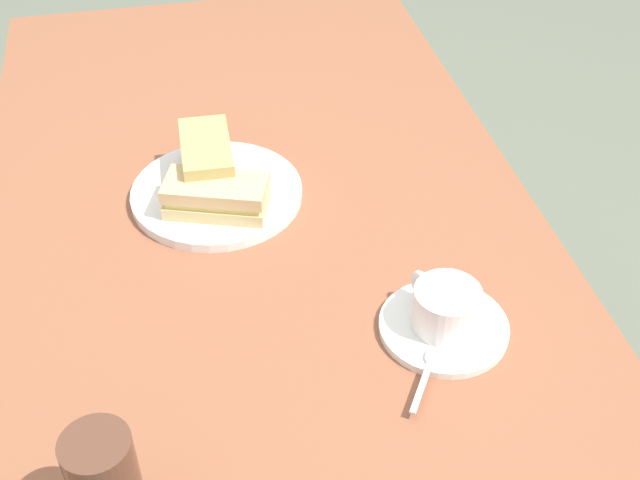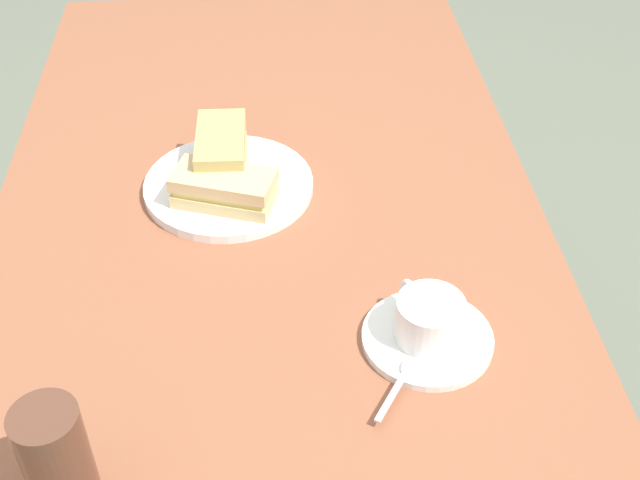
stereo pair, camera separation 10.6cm
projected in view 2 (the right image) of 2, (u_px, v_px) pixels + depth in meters
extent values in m
plane|color=#676D59|center=(283.00, 473.00, 1.71)|extent=(6.00, 6.00, 0.00)
cube|color=brown|center=(269.00, 186.00, 1.23)|extent=(1.25, 0.76, 0.03)
cylinder|color=brown|center=(128.00, 177.00, 1.88)|extent=(0.05, 0.05, 0.72)
cylinder|color=brown|center=(405.00, 164.00, 1.92)|extent=(0.05, 0.05, 0.72)
cylinder|color=white|center=(231.00, 186.00, 1.19)|extent=(0.24, 0.24, 0.01)
cube|color=tan|center=(225.00, 163.00, 1.20)|extent=(0.14, 0.07, 0.03)
cube|color=#CEBF7E|center=(224.00, 152.00, 1.19)|extent=(0.12, 0.07, 0.01)
cube|color=tan|center=(223.00, 140.00, 1.18)|extent=(0.14, 0.07, 0.03)
cube|color=#D5BD7E|center=(227.00, 196.00, 1.15)|extent=(0.11, 0.15, 0.02)
cube|color=#DDD068|center=(226.00, 188.00, 1.14)|extent=(0.10, 0.14, 0.01)
cube|color=#DBB97D|center=(226.00, 180.00, 1.13)|extent=(0.11, 0.15, 0.02)
cylinder|color=white|center=(430.00, 338.00, 0.97)|extent=(0.15, 0.15, 0.01)
cylinder|color=white|center=(432.00, 319.00, 0.95)|extent=(0.08, 0.08, 0.05)
cylinder|color=#AC774E|center=(434.00, 305.00, 0.93)|extent=(0.07, 0.07, 0.01)
torus|color=white|center=(412.00, 295.00, 0.98)|extent=(0.04, 0.02, 0.04)
cube|color=silver|center=(394.00, 396.00, 0.90)|extent=(0.07, 0.05, 0.00)
ellipsoid|color=silver|center=(412.00, 366.00, 0.93)|extent=(0.03, 0.03, 0.01)
cylinder|color=brown|center=(60.00, 460.00, 0.77)|extent=(0.06, 0.06, 0.13)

